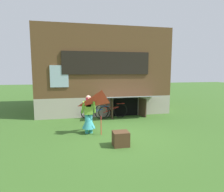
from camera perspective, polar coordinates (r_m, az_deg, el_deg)
ground_plane at (r=7.71m, az=2.60°, el=-11.24°), size 60.00×60.00×0.00m
log_house at (r=12.86m, az=-3.77°, el=7.21°), size 7.43×6.45×4.83m
person at (r=7.70m, az=-6.94°, el=-6.35°), size 0.60×0.52×1.53m
kite at (r=7.08m, az=-2.98°, el=-1.99°), size 1.19×1.12×1.67m
bicycle_red at (r=10.09m, az=-0.26°, el=-4.41°), size 1.79×0.18×0.81m
bicycle_blue at (r=9.99m, az=-4.80°, el=-4.82°), size 1.55×0.32×0.72m
wooden_crate at (r=6.53m, az=2.61°, el=-12.51°), size 0.52×0.45×0.49m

